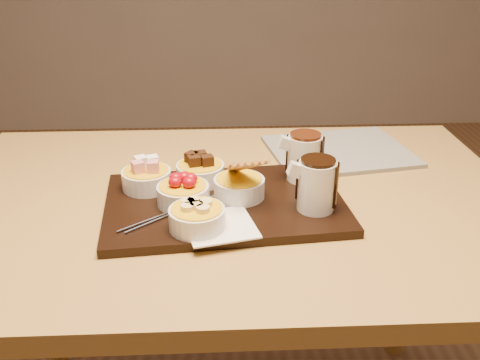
{
  "coord_description": "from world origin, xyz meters",
  "views": [
    {
      "loc": [
        -0.03,
        -0.97,
        1.25
      ],
      "look_at": [
        0.02,
        -0.05,
        0.81
      ],
      "focal_mm": 40.0,
      "sensor_mm": 36.0,
      "label": 1
    }
  ],
  "objects_px": {
    "newspaper": "(339,151)",
    "pitcher_milk_chocolate": "(304,158)",
    "bowl_strawberries": "(183,195)",
    "pitcher_dark_chocolate": "(317,186)",
    "serving_board": "(225,204)",
    "dining_table": "(231,237)"
  },
  "relations": [
    {
      "from": "dining_table",
      "to": "newspaper",
      "type": "distance_m",
      "value": 0.36
    },
    {
      "from": "pitcher_dark_chocolate",
      "to": "newspaper",
      "type": "distance_m",
      "value": 0.34
    },
    {
      "from": "dining_table",
      "to": "newspaper",
      "type": "height_order",
      "value": "newspaper"
    },
    {
      "from": "serving_board",
      "to": "bowl_strawberries",
      "type": "distance_m",
      "value": 0.08
    },
    {
      "from": "bowl_strawberries",
      "to": "pitcher_milk_chocolate",
      "type": "height_order",
      "value": "pitcher_milk_chocolate"
    },
    {
      "from": "pitcher_milk_chocolate",
      "to": "newspaper",
      "type": "bearing_deg",
      "value": 51.81
    },
    {
      "from": "bowl_strawberries",
      "to": "dining_table",
      "type": "bearing_deg",
      "value": 33.92
    },
    {
      "from": "pitcher_milk_chocolate",
      "to": "newspaper",
      "type": "height_order",
      "value": "pitcher_milk_chocolate"
    },
    {
      "from": "pitcher_dark_chocolate",
      "to": "pitcher_milk_chocolate",
      "type": "height_order",
      "value": "same"
    },
    {
      "from": "pitcher_milk_chocolate",
      "to": "bowl_strawberries",
      "type": "bearing_deg",
      "value": -163.61
    },
    {
      "from": "bowl_strawberries",
      "to": "serving_board",
      "type": "bearing_deg",
      "value": 8.97
    },
    {
      "from": "bowl_strawberries",
      "to": "pitcher_milk_chocolate",
      "type": "xyz_separation_m",
      "value": [
        0.25,
        0.1,
        0.03
      ]
    },
    {
      "from": "serving_board",
      "to": "pitcher_milk_chocolate",
      "type": "relative_size",
      "value": 4.79
    },
    {
      "from": "newspaper",
      "to": "pitcher_milk_chocolate",
      "type": "bearing_deg",
      "value": -132.77
    },
    {
      "from": "serving_board",
      "to": "pitcher_milk_chocolate",
      "type": "distance_m",
      "value": 0.2
    },
    {
      "from": "serving_board",
      "to": "pitcher_milk_chocolate",
      "type": "bearing_deg",
      "value": 21.8
    },
    {
      "from": "serving_board",
      "to": "dining_table",
      "type": "bearing_deg",
      "value": 70.29
    },
    {
      "from": "pitcher_dark_chocolate",
      "to": "newspaper",
      "type": "xyz_separation_m",
      "value": [
        0.11,
        0.31,
        -0.06
      ]
    },
    {
      "from": "dining_table",
      "to": "pitcher_dark_chocolate",
      "type": "height_order",
      "value": "pitcher_dark_chocolate"
    },
    {
      "from": "pitcher_milk_chocolate",
      "to": "dining_table",
      "type": "bearing_deg",
      "value": -172.0
    },
    {
      "from": "serving_board",
      "to": "pitcher_dark_chocolate",
      "type": "height_order",
      "value": "pitcher_dark_chocolate"
    },
    {
      "from": "serving_board",
      "to": "newspaper",
      "type": "distance_m",
      "value": 0.39
    }
  ]
}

